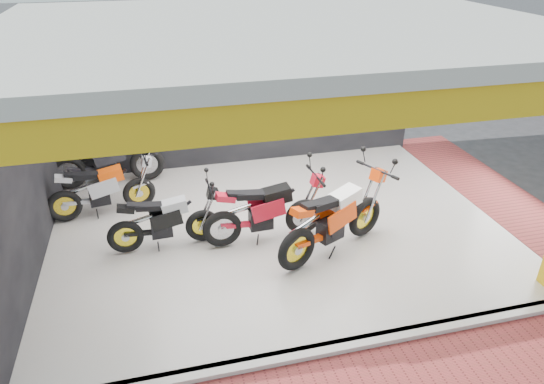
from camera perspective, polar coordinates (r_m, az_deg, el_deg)
The scene contains 14 objects.
ground at distance 7.44m, azimuth 4.60°, elevation -12.62°, with size 80.00×80.00×0.00m, color #2D2D30.
showroom_floor at distance 8.96m, azimuth 0.62°, elevation -4.30°, with size 8.00×6.00×0.10m, color white.
showroom_ceiling at distance 7.67m, azimuth 0.77°, elevation 18.73°, with size 8.40×6.40×0.20m, color beige.
back_wall at distance 11.04m, azimuth -3.47°, elevation 11.72°, with size 8.20×0.20×3.50m, color black.
left_wall at distance 8.23m, azimuth -28.14°, elevation 2.52°, with size 0.20×6.20×3.50m, color black.
header_beam_front at distance 4.97m, azimuth 9.69°, elevation 9.62°, with size 8.40×0.30×0.40m, color gold.
header_beam_right at distance 9.54m, azimuth 25.71°, elevation 16.14°, with size 0.30×6.40×0.40m, color gold.
floor_kerb at distance 6.72m, azimuth 7.46°, elevation -17.75°, with size 8.00×0.20×0.10m, color white.
paver_right at distance 11.05m, azimuth 25.48°, elevation -0.81°, with size 1.40×7.00×0.03m, color maroon.
moto_hero at distance 8.44m, azimuth 11.05°, elevation -0.81°, with size 2.43×0.90×1.49m, color #FA450A, non-canonical shape.
moto_row_a at distance 8.28m, azimuth -8.28°, elevation -2.22°, with size 1.98×0.73×1.21m, color black, non-canonical shape.
moto_row_b at distance 8.38m, azimuth 3.82°, elevation -0.97°, with size 2.25×0.83×1.37m, color red, non-canonical shape.
moto_row_c at distance 9.56m, azimuth -15.58°, elevation 1.52°, with size 2.08×0.77×1.27m, color #AFB1B7, non-canonical shape.
moto_row_d at distance 10.60m, azimuth -14.70°, elevation 4.94°, with size 2.44×0.90×1.49m, color black, non-canonical shape.
Camera 1 is at (-1.93, -5.32, 4.84)m, focal length 32.00 mm.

